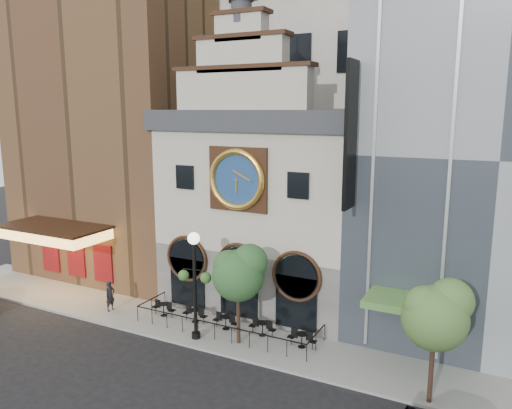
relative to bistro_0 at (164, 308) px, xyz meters
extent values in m
plane|color=black|center=(4.40, -2.49, -0.61)|extent=(120.00, 120.00, 0.00)
cube|color=gray|center=(4.40, 0.01, -0.54)|extent=(44.00, 5.00, 0.15)
cube|color=#605E5B|center=(4.40, 5.51, 1.54)|extent=(12.00, 8.00, 4.00)
cube|color=beige|center=(4.40, 5.51, 7.04)|extent=(12.00, 8.00, 7.00)
cube|color=#2D3035|center=(4.40, 5.51, 11.14)|extent=(12.60, 8.60, 1.20)
cube|color=#311B0E|center=(4.40, 1.43, 7.94)|extent=(3.60, 0.25, 3.60)
cylinder|color=navy|center=(4.40, 1.29, 7.94)|extent=(3.10, 0.12, 3.10)
torus|color=gold|center=(4.40, 1.21, 7.94)|extent=(3.46, 0.36, 3.46)
cylinder|color=#2D3035|center=(4.40, 1.91, 16.84)|extent=(1.10, 1.10, 1.10)
cube|color=brown|center=(-8.60, 7.51, 12.04)|extent=(14.00, 12.00, 25.00)
cube|color=#FFBF59|center=(-8.60, -0.19, 3.74)|extent=(7.00, 3.40, 0.70)
cube|color=#311B0E|center=(-8.60, -0.19, 4.19)|extent=(7.40, 3.80, 0.15)
cube|color=maroon|center=(-8.60, 1.46, 1.54)|extent=(5.60, 0.15, 2.60)
cube|color=gray|center=(17.40, 7.51, 9.54)|extent=(14.00, 12.00, 20.00)
cube|color=#54883E|center=(14.40, 0.31, 2.84)|extent=(4.50, 2.40, 0.35)
cube|color=black|center=(11.00, 0.51, 10.54)|extent=(0.18, 1.60, 7.00)
cube|color=#BBB4A9|center=(4.40, 17.51, 19.39)|extent=(20.00, 16.00, 40.00)
cylinder|color=black|center=(0.00, 0.00, 0.28)|extent=(0.68, 0.68, 0.03)
cylinder|color=black|center=(0.00, 0.00, -0.09)|extent=(0.06, 0.06, 0.72)
cylinder|color=black|center=(2.18, 0.12, 0.28)|extent=(0.68, 0.68, 0.03)
cylinder|color=black|center=(2.18, 0.12, -0.09)|extent=(0.06, 0.06, 0.72)
cylinder|color=black|center=(4.27, 0.10, 0.28)|extent=(0.68, 0.68, 0.03)
cylinder|color=black|center=(4.27, 0.10, -0.09)|extent=(0.06, 0.06, 0.72)
cylinder|color=black|center=(6.48, 0.32, 0.28)|extent=(0.68, 0.68, 0.03)
cylinder|color=black|center=(6.48, 0.32, -0.09)|extent=(0.06, 0.06, 0.72)
cylinder|color=black|center=(8.92, 0.02, 0.28)|extent=(0.68, 0.68, 0.03)
cylinder|color=black|center=(8.92, 0.02, -0.09)|extent=(0.06, 0.06, 0.72)
imported|color=black|center=(-3.42, -0.83, 0.47)|extent=(0.51, 0.72, 1.87)
cylinder|color=black|center=(3.40, -1.60, 2.22)|extent=(0.19, 0.19, 5.38)
cylinder|color=black|center=(3.40, -1.60, -0.30)|extent=(0.47, 0.47, 0.32)
sphere|color=white|center=(3.40, -1.60, 5.13)|extent=(0.65, 0.65, 0.65)
sphere|color=#386026|center=(2.77, -1.71, 3.03)|extent=(0.60, 0.60, 0.60)
sphere|color=#386026|center=(4.04, -1.50, 3.03)|extent=(0.60, 0.60, 0.60)
cylinder|color=#382619|center=(5.73, -1.03, 0.99)|extent=(0.21, 0.21, 2.92)
sphere|color=#255522|center=(5.73, -1.03, 3.29)|extent=(2.71, 2.71, 2.71)
sphere|color=#255522|center=(6.25, -0.72, 4.01)|extent=(1.87, 1.87, 1.87)
sphere|color=#255522|center=(5.32, -1.24, 3.81)|extent=(1.67, 1.67, 1.67)
cylinder|color=#382619|center=(15.60, -2.09, 1.00)|extent=(0.21, 0.21, 2.94)
sphere|color=#416929|center=(15.60, -2.09, 3.31)|extent=(2.73, 2.73, 2.73)
sphere|color=#416929|center=(16.12, -1.77, 4.04)|extent=(1.89, 1.89, 1.89)
sphere|color=#416929|center=(15.18, -2.30, 3.83)|extent=(1.68, 1.68, 1.68)
camera|label=1|loc=(17.82, -22.60, 11.76)|focal=35.00mm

